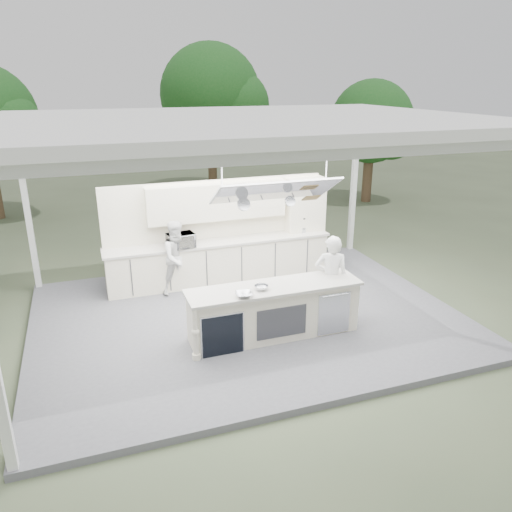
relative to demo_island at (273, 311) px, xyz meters
name	(u,v)px	position (x,y,z in m)	size (l,w,h in m)	color
ground	(247,321)	(-0.18, 0.91, -0.60)	(90.00, 90.00, 0.00)	#4D583C
stage_deck	(247,318)	(-0.18, 0.91, -0.54)	(8.00, 6.00, 0.12)	#5C5C61
tent	(246,125)	(-0.18, 0.90, 3.11)	(8.20, 6.20, 3.86)	white
demo_island	(273,311)	(0.00, 0.00, 0.00)	(3.10, 0.79, 0.95)	white
back_counter	(220,260)	(-0.18, 2.81, 0.00)	(5.08, 0.72, 0.95)	white
back_wall_unit	(236,214)	(0.27, 3.03, 0.98)	(5.05, 0.48, 2.25)	white
tree_cluster	(153,114)	(-0.34, 10.68, 2.69)	(19.55, 9.40, 5.85)	brown
head_chef	(331,279)	(1.23, 0.21, 0.36)	(0.61, 0.40, 1.68)	white
sous_chef	(178,257)	(-1.19, 2.46, 0.32)	(0.77, 0.60, 1.59)	silver
toaster_oven	(181,241)	(-1.09, 2.61, 0.63)	(0.56, 0.38, 0.31)	#B2B4B9
bowl_large	(244,295)	(-0.62, -0.24, 0.51)	(0.29, 0.29, 0.07)	silver
bowl_small	(261,288)	(-0.25, -0.06, 0.51)	(0.24, 0.24, 0.07)	silver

